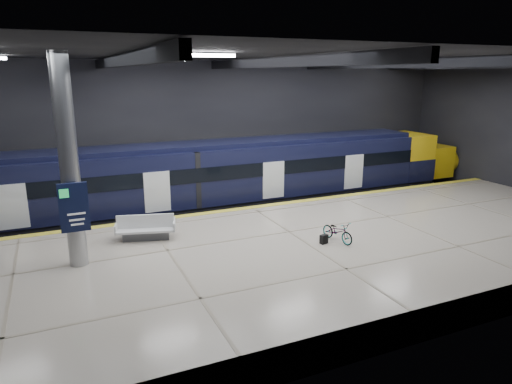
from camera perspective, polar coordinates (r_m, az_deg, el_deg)
ground at (r=19.85m, az=2.75°, el=-7.05°), size 30.00×30.00×0.00m
room_shell at (r=18.52m, az=2.96°, el=9.63°), size 30.10×16.10×8.05m
platform at (r=17.62m, az=6.46°, el=-8.10°), size 30.00×11.00×1.10m
safety_strip at (r=21.84m, az=-0.46°, el=-1.92°), size 30.00×0.40×0.01m
rails at (r=24.58m, az=-3.02°, el=-2.54°), size 30.00×1.52×0.16m
train at (r=24.27m, az=-1.83°, el=2.08°), size 29.40×2.84×3.79m
bench at (r=18.16m, az=-13.58°, el=-4.69°), size 2.40×1.48×0.99m
bicycle at (r=17.68m, az=10.17°, el=-4.86°), size 0.83×1.60×0.80m
pannier_bag at (r=17.44m, az=8.49°, el=-5.84°), size 0.33×0.24×0.35m
info_column at (r=15.69m, az=-22.30°, el=3.00°), size 0.90×0.78×6.90m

